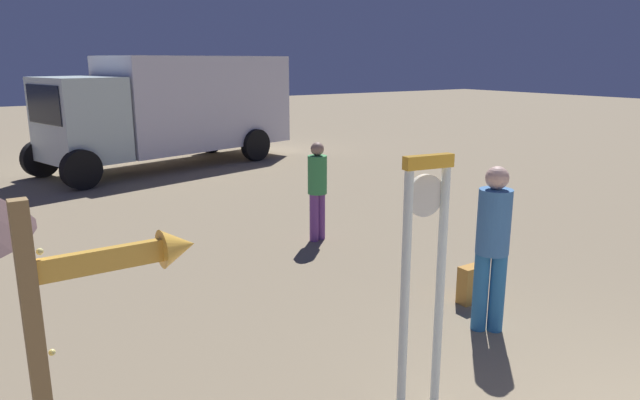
{
  "coord_description": "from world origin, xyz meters",
  "views": [
    {
      "loc": [
        -4.1,
        -0.9,
        2.82
      ],
      "look_at": [
        -0.46,
        4.66,
        1.2
      ],
      "focal_mm": 32.36,
      "sensor_mm": 36.0,
      "label": 1
    }
  ],
  "objects_px": {
    "arrow_sign": "(99,310)",
    "backpack": "(471,284)",
    "standing_clock": "(423,266)",
    "box_truck_near": "(177,106)",
    "person_distant": "(317,186)",
    "person_near_clock": "(493,241)"
  },
  "relations": [
    {
      "from": "person_near_clock",
      "to": "box_truck_near",
      "type": "distance_m",
      "value": 11.57
    },
    {
      "from": "arrow_sign",
      "to": "person_near_clock",
      "type": "bearing_deg",
      "value": 4.79
    },
    {
      "from": "standing_clock",
      "to": "person_near_clock",
      "type": "relative_size",
      "value": 1.2
    },
    {
      "from": "person_near_clock",
      "to": "person_distant",
      "type": "xyz_separation_m",
      "value": [
        0.22,
        3.66,
        -0.11
      ]
    },
    {
      "from": "standing_clock",
      "to": "person_distant",
      "type": "relative_size",
      "value": 1.35
    },
    {
      "from": "person_near_clock",
      "to": "person_distant",
      "type": "distance_m",
      "value": 3.67
    },
    {
      "from": "person_near_clock",
      "to": "backpack",
      "type": "distance_m",
      "value": 1.06
    },
    {
      "from": "standing_clock",
      "to": "backpack",
      "type": "bearing_deg",
      "value": 32.59
    },
    {
      "from": "standing_clock",
      "to": "person_near_clock",
      "type": "xyz_separation_m",
      "value": [
        1.65,
        0.71,
        -0.28
      ]
    },
    {
      "from": "standing_clock",
      "to": "box_truck_near",
      "type": "xyz_separation_m",
      "value": [
        2.45,
        12.24,
        0.34
      ]
    },
    {
      "from": "backpack",
      "to": "person_distant",
      "type": "xyz_separation_m",
      "value": [
        -0.19,
        3.06,
        0.66
      ]
    },
    {
      "from": "standing_clock",
      "to": "arrow_sign",
      "type": "xyz_separation_m",
      "value": [
        -2.31,
        0.38,
        0.07
      ]
    },
    {
      "from": "person_distant",
      "to": "backpack",
      "type": "bearing_deg",
      "value": -86.4
    },
    {
      "from": "standing_clock",
      "to": "person_distant",
      "type": "height_order",
      "value": "standing_clock"
    },
    {
      "from": "standing_clock",
      "to": "person_distant",
      "type": "xyz_separation_m",
      "value": [
        1.87,
        4.38,
        -0.39
      ]
    },
    {
      "from": "backpack",
      "to": "box_truck_near",
      "type": "bearing_deg",
      "value": 87.98
    },
    {
      "from": "standing_clock",
      "to": "box_truck_near",
      "type": "relative_size",
      "value": 0.29
    },
    {
      "from": "person_near_clock",
      "to": "backpack",
      "type": "height_order",
      "value": "person_near_clock"
    },
    {
      "from": "person_near_clock",
      "to": "person_distant",
      "type": "relative_size",
      "value": 1.13
    },
    {
      "from": "arrow_sign",
      "to": "backpack",
      "type": "bearing_deg",
      "value": 12.08
    },
    {
      "from": "standing_clock",
      "to": "arrow_sign",
      "type": "distance_m",
      "value": 2.34
    },
    {
      "from": "standing_clock",
      "to": "box_truck_near",
      "type": "bearing_deg",
      "value": 78.7
    }
  ]
}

